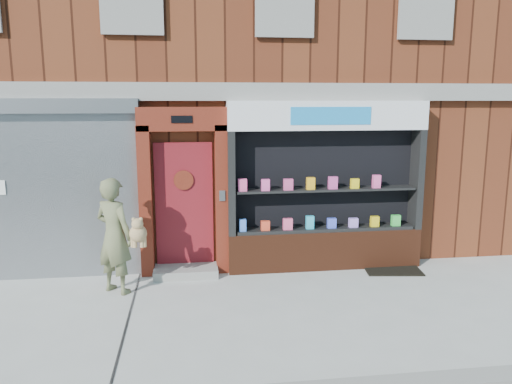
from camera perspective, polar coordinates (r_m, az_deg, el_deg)
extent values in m
plane|color=#9E9E99|center=(7.34, -1.99, -13.77)|extent=(80.00, 80.00, 0.00)
cube|color=#552313|center=(12.72, -4.95, 14.92)|extent=(12.00, 8.00, 8.00)
cube|color=gray|center=(8.61, -3.45, 11.37)|extent=(12.00, 0.16, 0.30)
cube|color=gray|center=(9.06, -22.61, -0.60)|extent=(3.00, 0.10, 2.80)
cube|color=slate|center=(8.86, -23.41, 9.03)|extent=(3.10, 0.30, 0.24)
cube|color=#581A0F|center=(8.72, -12.49, -1.10)|extent=(0.22, 0.28, 2.60)
cube|color=#581A0F|center=(8.71, -3.94, -0.89)|extent=(0.22, 0.28, 2.60)
cube|color=#581A0F|center=(8.53, -8.47, 8.26)|extent=(1.50, 0.28, 0.40)
cube|color=black|center=(8.38, -8.48, 8.22)|extent=(0.35, 0.01, 0.12)
cube|color=maroon|center=(8.82, -8.20, -1.49)|extent=(1.00, 0.06, 2.20)
cylinder|color=black|center=(8.70, -8.28, 1.35)|extent=(0.28, 0.02, 0.28)
cylinder|color=#581A0F|center=(8.69, -8.28, 1.34)|extent=(0.34, 0.02, 0.34)
cube|color=gray|center=(8.87, -8.02, -8.98)|extent=(1.10, 0.55, 0.15)
cube|color=slate|center=(8.54, -3.88, -0.43)|extent=(0.10, 0.02, 0.18)
cube|color=#512413|center=(9.19, 7.81, -6.46)|extent=(3.50, 0.40, 0.70)
cube|color=black|center=(8.61, -2.88, 1.02)|extent=(0.12, 0.40, 1.80)
cube|color=black|center=(9.51, 17.87, 1.43)|extent=(0.12, 0.40, 1.80)
cube|color=black|center=(9.09, 7.70, 1.44)|extent=(3.30, 0.03, 1.80)
cube|color=black|center=(9.09, 7.87, -4.17)|extent=(3.20, 0.36, 0.06)
cube|color=black|center=(8.94, 7.99, 0.30)|extent=(3.20, 0.36, 0.04)
cube|color=white|center=(8.80, 8.21, 8.66)|extent=(3.50, 0.40, 0.50)
cube|color=#1978BB|center=(8.60, 8.59, 8.61)|extent=(1.40, 0.01, 0.30)
cube|color=#4277E3|center=(8.70, -1.54, -3.81)|extent=(0.12, 0.09, 0.21)
cube|color=#E54528|center=(8.76, 1.07, -3.86)|extent=(0.15, 0.09, 0.17)
cube|color=#F85285|center=(8.82, 3.64, -3.67)|extent=(0.16, 0.09, 0.20)
cube|color=#29ABD1|center=(8.90, 6.17, -3.47)|extent=(0.14, 0.09, 0.23)
cube|color=#4458E8|center=(9.01, 8.64, -3.53)|extent=(0.15, 0.09, 0.18)
cube|color=#A984EF|center=(9.14, 11.05, -3.46)|extent=(0.16, 0.09, 0.17)
cube|color=yellow|center=(9.27, 13.40, -3.28)|extent=(0.15, 0.09, 0.19)
cube|color=green|center=(9.42, 15.68, -3.14)|extent=(0.15, 0.09, 0.20)
cube|color=#F75291|center=(8.55, -1.56, 0.80)|extent=(0.15, 0.09, 0.21)
cube|color=#F451A3|center=(8.61, 1.09, 0.81)|extent=(0.14, 0.09, 0.20)
cube|color=#D94887|center=(8.68, 3.70, 0.87)|extent=(0.16, 0.09, 0.19)
cube|color=#FEAF1A|center=(8.76, 6.26, 0.98)|extent=(0.14, 0.09, 0.21)
cube|color=#D44695|center=(8.87, 8.77, 1.05)|extent=(0.16, 0.09, 0.22)
cube|color=yellow|center=(8.99, 11.21, 0.96)|extent=(0.14, 0.09, 0.17)
cube|color=#F6529C|center=(9.12, 13.60, 1.19)|extent=(0.14, 0.09, 0.23)
imported|color=#626643|center=(8.14, -15.88, -4.83)|extent=(0.80, 0.75, 1.84)
sphere|color=#A48252|center=(7.93, -13.32, -4.63)|extent=(0.27, 0.27, 0.27)
sphere|color=#A48252|center=(7.85, -13.40, -3.58)|extent=(0.18, 0.18, 0.18)
sphere|color=#A48252|center=(7.84, -13.81, -3.07)|extent=(0.06, 0.06, 0.06)
sphere|color=#A48252|center=(7.83, -13.03, -3.06)|extent=(0.06, 0.06, 0.06)
cylinder|color=#A48252|center=(7.98, -13.92, -5.58)|extent=(0.06, 0.06, 0.16)
cylinder|color=#A48252|center=(7.96, -12.63, -5.56)|extent=(0.06, 0.06, 0.16)
cylinder|color=#A48252|center=(7.96, -13.68, -5.61)|extent=(0.06, 0.06, 0.16)
cylinder|color=#A48252|center=(7.95, -12.90, -5.60)|extent=(0.06, 0.06, 0.16)
cube|color=black|center=(9.41, 15.28, -8.50)|extent=(1.06, 0.81, 0.02)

